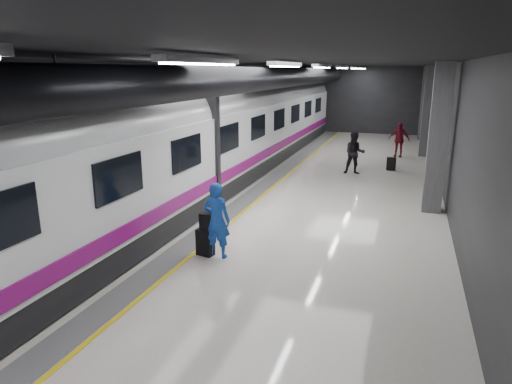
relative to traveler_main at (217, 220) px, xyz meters
The scene contains 9 objects.
ground 3.58m from the traveler_main, 84.32° to the left, with size 40.00×40.00×0.00m, color silver.
platform_hall 5.13m from the traveler_main, 89.26° to the left, with size 10.02×40.02×4.51m.
train 4.65m from the traveler_main, 130.14° to the left, with size 3.05×38.00×4.05m.
traveler_main is the anchor object (origin of this frame).
suitcase_main 0.66m from the traveler_main, behind, with size 0.39×0.25×0.64m, color black.
shoulder_bag 0.29m from the traveler_main, behind, with size 0.29×0.16×0.39m, color black.
traveler_far_a 10.21m from the traveler_main, 78.86° to the left, with size 0.86×0.67×1.78m, color black.
traveler_far_b 15.21m from the traveler_main, 76.23° to the left, with size 1.02×0.43×1.75m, color maroon.
suitcase_far 11.83m from the traveler_main, 73.11° to the left, with size 0.39×0.25×0.57m, color black.
Camera 1 is at (3.69, -12.63, 4.25)m, focal length 32.00 mm.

